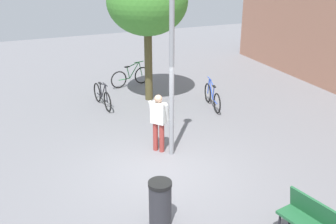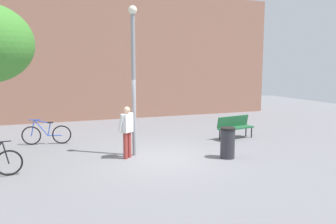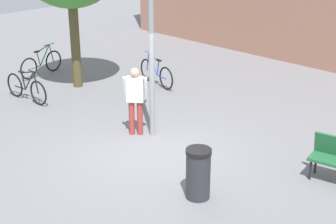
% 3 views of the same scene
% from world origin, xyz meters
% --- Properties ---
extents(ground_plane, '(36.00, 36.00, 0.00)m').
position_xyz_m(ground_plane, '(0.00, 0.00, 0.00)').
color(ground_plane, slate).
extents(building_facade, '(19.76, 2.00, 6.97)m').
position_xyz_m(building_facade, '(0.00, 9.46, 3.49)').
color(building_facade, '#9E6B56').
rests_on(building_facade, ground_plane).
extents(lamppost, '(0.28, 0.28, 4.83)m').
position_xyz_m(lamppost, '(-0.80, 0.64, 2.81)').
color(lamppost, gray).
rests_on(lamppost, ground_plane).
extents(person_by_lamppost, '(0.60, 0.56, 1.67)m').
position_xyz_m(person_by_lamppost, '(-1.11, 0.38, 0.97)').
color(person_by_lamppost, '#9E3833').
rests_on(person_by_lamppost, ground_plane).
extents(park_bench, '(1.66, 0.77, 0.92)m').
position_xyz_m(park_bench, '(3.71, 1.74, 0.55)').
color(park_bench, '#236038').
rests_on(park_bench, ground_plane).
extents(bicycle_blue, '(1.79, 0.39, 0.97)m').
position_xyz_m(bicycle_blue, '(-3.51, 3.35, 0.38)').
color(bicycle_blue, black).
rests_on(bicycle_blue, ground_plane).
extents(trash_bin, '(0.48, 0.48, 1.00)m').
position_xyz_m(trash_bin, '(1.91, -0.75, 0.50)').
color(trash_bin, '#2D2D33').
rests_on(trash_bin, ground_plane).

